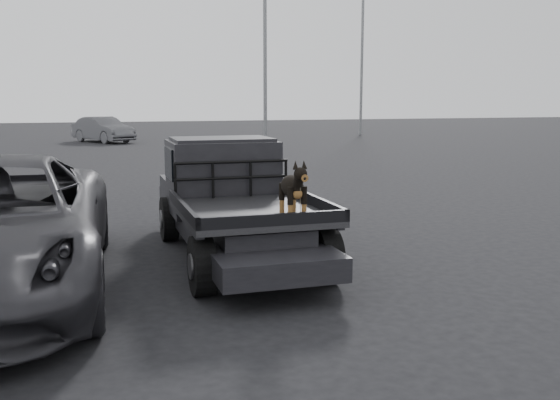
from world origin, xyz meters
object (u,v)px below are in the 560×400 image
object	(u,v)px
dog	(293,191)
distant_car_a	(103,130)
flatbed_ute	(235,228)
floodlight_far	(363,25)

from	to	relation	value
dog	distant_car_a	size ratio (longest dim) A/B	0.17
dog	distant_car_a	world-z (taller)	dog
flatbed_ute	distant_car_a	world-z (taller)	distant_car_a
flatbed_ute	distant_car_a	bearing A→B (deg)	92.64
flatbed_ute	distant_car_a	xyz separation A→B (m)	(-1.24, 26.94, 0.24)
dog	distant_car_a	xyz separation A→B (m)	(-1.56, 28.77, -0.59)
distant_car_a	floodlight_far	bearing A→B (deg)	-22.83
flatbed_ute	distant_car_a	size ratio (longest dim) A/B	1.26
flatbed_ute	dog	bearing A→B (deg)	-80.03
flatbed_ute	dog	distance (m)	2.03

